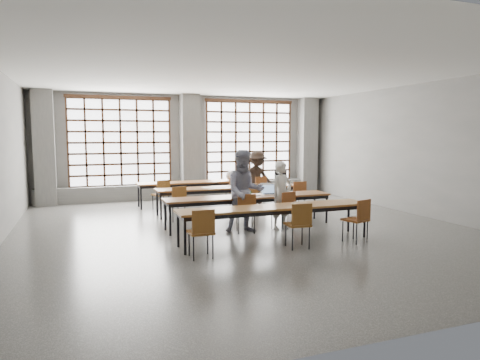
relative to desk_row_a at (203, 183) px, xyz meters
name	(u,v)px	position (x,y,z in m)	size (l,w,h in m)	color
floor	(245,229)	(-0.03, -3.71, -0.66)	(11.00, 11.00, 0.00)	#474745
ceiling	(245,73)	(-0.03, -3.71, 2.84)	(11.00, 11.00, 0.00)	silver
wall_back	(188,147)	(-0.03, 1.79, 1.09)	(10.00, 10.00, 0.00)	slate
wall_front	(433,173)	(-0.03, -9.21, 1.09)	(10.00, 10.00, 0.00)	slate
wall_right	(421,150)	(4.97, -3.71, 1.09)	(11.00, 11.00, 0.00)	slate
column_left	(44,148)	(-4.53, 1.51, 1.09)	(0.60, 0.55, 3.50)	#5A5A58
column_mid	(190,147)	(-0.03, 1.51, 1.09)	(0.60, 0.55, 3.50)	#5A5A58
column_right	(307,146)	(4.47, 1.51, 1.09)	(0.60, 0.55, 3.50)	#5A5A58
window_left	(121,143)	(-2.28, 1.71, 1.24)	(3.32, 0.12, 3.00)	white
window_right	(249,142)	(2.22, 1.71, 1.24)	(3.32, 0.12, 3.00)	white
sill_ledge	(190,190)	(-0.03, 1.59, -0.41)	(9.80, 0.35, 0.50)	#5A5A58
desk_row_a	(203,183)	(0.00, 0.00, 0.00)	(4.00, 0.70, 0.73)	brown
desk_row_b	(229,189)	(0.29, -1.63, 0.00)	(4.00, 0.70, 0.73)	brown
desk_row_c	(249,199)	(0.16, -3.47, 0.00)	(4.00, 0.70, 0.73)	brown
desk_row_d	(276,209)	(0.13, -5.02, 0.00)	(4.00, 0.70, 0.73)	brown
chair_back_left	(162,192)	(-1.38, -0.63, -0.13)	(0.52, 0.52, 0.88)	brown
chair_back_mid	(234,189)	(0.80, -0.63, -0.13)	(0.43, 0.44, 0.88)	brown
chair_back_right	(259,187)	(1.61, -0.63, -0.13)	(0.48, 0.48, 0.88)	brown
chair_mid_left	(177,200)	(-1.29, -2.25, -0.13)	(0.53, 0.53, 0.88)	brown
chair_mid_centre	(250,196)	(0.67, -2.26, -0.13)	(0.51, 0.51, 0.88)	brown
chair_mid_right	(298,193)	(2.09, -2.26, -0.13)	(0.43, 0.43, 0.88)	brown
chair_front_left	(246,209)	(-0.16, -4.10, -0.13)	(0.51, 0.51, 0.88)	brown
chair_front_right	(285,207)	(0.79, -4.10, -0.13)	(0.52, 0.53, 0.88)	brown
chair_near_left	(202,228)	(-1.57, -5.65, -0.13)	(0.43, 0.43, 0.88)	brown
chair_near_mid	(299,221)	(0.32, -5.65, -0.13)	(0.46, 0.46, 0.88)	brown
chair_near_right	(359,216)	(1.65, -5.65, -0.13)	(0.52, 0.52, 0.88)	brown
student_male	(282,195)	(0.76, -3.97, 0.11)	(0.57, 0.37, 1.55)	silver
student_female	(245,191)	(-0.14, -3.97, 0.24)	(0.88, 0.69, 1.82)	#181D4A
student_back	(257,178)	(1.60, -0.50, 0.16)	(1.06, 0.61, 1.65)	black
laptop_front	(269,191)	(0.72, -3.36, 0.13)	(0.38, 0.33, 0.26)	#B2B2B7
laptop_back	(243,177)	(1.36, 0.11, 0.13)	(0.39, 0.34, 0.26)	#AAAAAE
mouse	(286,193)	(1.11, -3.49, 0.08)	(0.10, 0.06, 0.04)	silver
green_box	(246,193)	(0.11, -3.39, 0.11)	(0.25, 0.09, 0.09)	#297C28
phone	(258,196)	(0.34, -3.57, 0.07)	(0.13, 0.06, 0.01)	black
paper_sheet_a	(207,187)	(-0.31, -1.58, 0.07)	(0.30, 0.21, 0.00)	white
paper_sheet_b	(219,187)	(-0.01, -1.68, 0.07)	(0.30, 0.21, 0.00)	white
paper_sheet_c	(232,186)	(0.39, -1.63, 0.07)	(0.30, 0.21, 0.00)	silver
backpack	(281,177)	(1.89, -1.58, 0.27)	(0.32, 0.20, 0.40)	black
plastic_bag	(230,175)	(0.90, 0.05, 0.21)	(0.26, 0.21, 0.29)	silver
red_pouch	(201,230)	(-1.57, -5.57, -0.16)	(0.20, 0.08, 0.06)	#AC1F15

